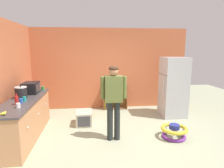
# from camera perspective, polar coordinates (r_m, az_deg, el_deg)

# --- Properties ---
(ground_plane) EXTENTS (12.00, 12.00, 0.00)m
(ground_plane) POSITION_cam_1_polar(r_m,az_deg,el_deg) (4.68, 2.71, -15.18)
(ground_plane) COLOR #A3AA8A
(ground_plane) RESTS_ON ground
(back_wall) EXTENTS (5.20, 0.06, 2.70)m
(back_wall) POSITION_cam_1_polar(r_m,az_deg,el_deg) (6.57, -0.38, 4.53)
(back_wall) COLOR #C6653E
(back_wall) RESTS_ON ground
(left_side_wall) EXTENTS (0.06, 2.99, 2.70)m
(left_side_wall) POSITION_cam_1_polar(r_m,az_deg,el_deg) (5.39, -27.54, 2.06)
(left_side_wall) COLOR #C16840
(left_side_wall) RESTS_ON ground
(kitchen_counter) EXTENTS (0.65, 2.36, 0.90)m
(kitchen_counter) POSITION_cam_1_polar(r_m,az_deg,el_deg) (4.87, -24.52, -9.39)
(kitchen_counter) COLOR tan
(kitchen_counter) RESTS_ON ground
(refrigerator) EXTENTS (0.73, 0.68, 1.78)m
(refrigerator) POSITION_cam_1_polar(r_m,az_deg,el_deg) (6.04, 17.75, -0.90)
(refrigerator) COLOR #B7BABF
(refrigerator) RESTS_ON ground
(bookshelf) EXTENTS (0.80, 0.28, 0.85)m
(bookshelf) POSITION_cam_1_polar(r_m,az_deg,el_deg) (6.57, 0.35, -4.15)
(bookshelf) COLOR #915C32
(bookshelf) RESTS_ON ground
(standing_person) EXTENTS (0.57, 0.22, 1.67)m
(standing_person) POSITION_cam_1_polar(r_m,az_deg,el_deg) (4.18, 0.48, -3.60)
(standing_person) COLOR #252A29
(standing_person) RESTS_ON ground
(baby_walker) EXTENTS (0.60, 0.60, 0.32)m
(baby_walker) POSITION_cam_1_polar(r_m,az_deg,el_deg) (4.76, 17.92, -13.18)
(baby_walker) COLOR purple
(baby_walker) RESTS_ON ground
(pet_carrier) EXTENTS (0.42, 0.55, 0.36)m
(pet_carrier) POSITION_cam_1_polar(r_m,az_deg,el_deg) (5.33, -8.22, -9.92)
(pet_carrier) COLOR beige
(pet_carrier) RESTS_ON ground
(microwave) EXTENTS (0.37, 0.48, 0.28)m
(microwave) POSITION_cam_1_polar(r_m,az_deg,el_deg) (5.32, -22.91, -1.05)
(microwave) COLOR black
(microwave) RESTS_ON kitchen_counter
(crock_pot) EXTENTS (0.26, 0.26, 0.30)m
(crock_pot) POSITION_cam_1_polar(r_m,az_deg,el_deg) (4.87, -25.39, -2.30)
(crock_pot) COLOR black
(crock_pot) RESTS_ON kitchen_counter
(banana_bunch) EXTENTS (0.12, 0.16, 0.04)m
(banana_bunch) POSITION_cam_1_polar(r_m,az_deg,el_deg) (3.84, -29.36, -7.51)
(banana_bunch) COLOR yellow
(banana_bunch) RESTS_ON kitchen_counter
(ketchup_bottle) EXTENTS (0.07, 0.07, 0.25)m
(ketchup_bottle) POSITION_cam_1_polar(r_m,az_deg,el_deg) (4.35, -26.45, -4.28)
(ketchup_bottle) COLOR red
(ketchup_bottle) RESTS_ON kitchen_counter
(green_cup) EXTENTS (0.08, 0.08, 0.09)m
(green_cup) POSITION_cam_1_polar(r_m,az_deg,el_deg) (5.63, -19.81, -1.22)
(green_cup) COLOR green
(green_cup) RESTS_ON kitchen_counter
(teal_cup) EXTENTS (0.08, 0.08, 0.09)m
(teal_cup) POSITION_cam_1_polar(r_m,az_deg,el_deg) (4.61, -24.54, -4.02)
(teal_cup) COLOR teal
(teal_cup) RESTS_ON kitchen_counter
(white_cup) EXTENTS (0.08, 0.08, 0.09)m
(white_cup) POSITION_cam_1_polar(r_m,az_deg,el_deg) (4.13, -26.07, -5.75)
(white_cup) COLOR white
(white_cup) RESTS_ON kitchen_counter
(blue_cup) EXTENTS (0.08, 0.08, 0.09)m
(blue_cup) POSITION_cam_1_polar(r_m,az_deg,el_deg) (4.47, -25.41, -4.52)
(blue_cup) COLOR blue
(blue_cup) RESTS_ON kitchen_counter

